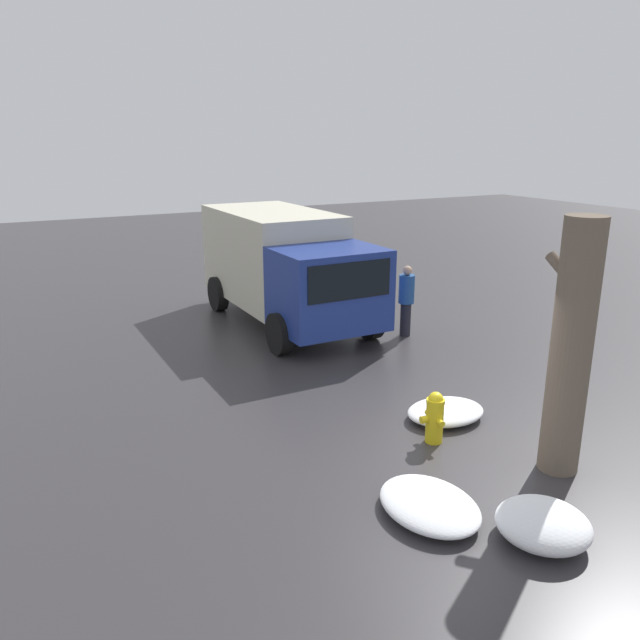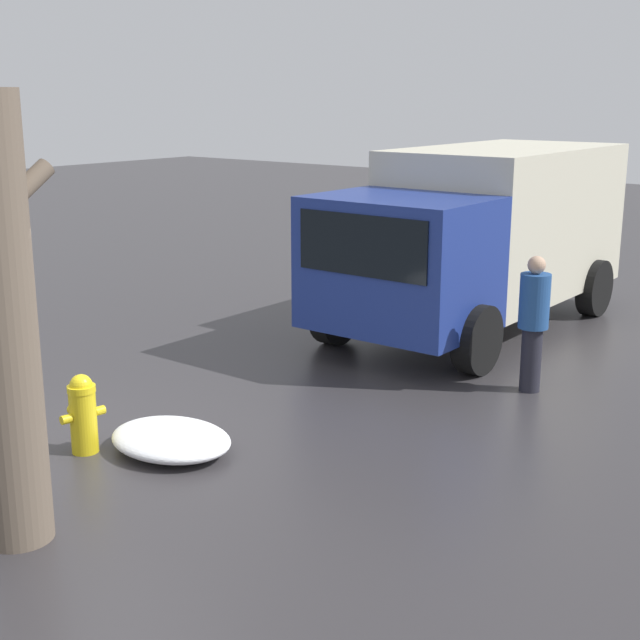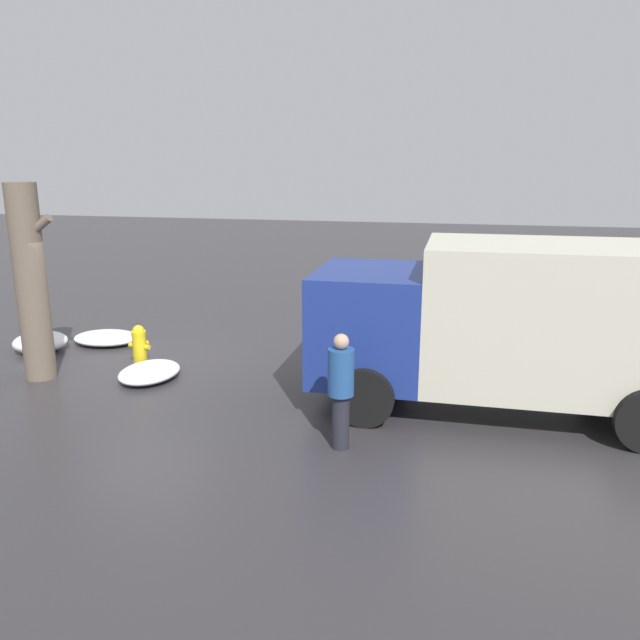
{
  "view_description": "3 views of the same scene",
  "coord_description": "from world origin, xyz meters",
  "px_view_note": "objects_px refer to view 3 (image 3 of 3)",
  "views": [
    {
      "loc": [
        -6.74,
        5.52,
        4.48
      ],
      "look_at": [
        3.58,
        0.06,
        0.99
      ],
      "focal_mm": 35.0,
      "sensor_mm": 36.0,
      "label": 1
    },
    {
      "loc": [
        -5.05,
        -6.97,
        3.48
      ],
      "look_at": [
        2.93,
        -0.67,
        0.87
      ],
      "focal_mm": 50.0,
      "sensor_mm": 36.0,
      "label": 2
    },
    {
      "loc": [
        5.99,
        -10.47,
        3.87
      ],
      "look_at": [
        3.78,
        -0.85,
        1.34
      ],
      "focal_mm": 35.0,
      "sensor_mm": 36.0,
      "label": 3
    }
  ],
  "objects_px": {
    "fire_hydrant": "(139,345)",
    "pedestrian": "(341,387)",
    "delivery_truck": "(512,320)",
    "tree_trunk": "(31,283)"
  },
  "relations": [
    {
      "from": "fire_hydrant",
      "to": "pedestrian",
      "type": "relative_size",
      "value": 0.49
    },
    {
      "from": "delivery_truck",
      "to": "pedestrian",
      "type": "relative_size",
      "value": 3.61
    },
    {
      "from": "tree_trunk",
      "to": "pedestrian",
      "type": "bearing_deg",
      "value": -15.24
    },
    {
      "from": "fire_hydrant",
      "to": "pedestrian",
      "type": "xyz_separation_m",
      "value": [
        4.49,
        -2.66,
        0.48
      ]
    },
    {
      "from": "tree_trunk",
      "to": "pedestrian",
      "type": "height_order",
      "value": "tree_trunk"
    },
    {
      "from": "fire_hydrant",
      "to": "pedestrian",
      "type": "height_order",
      "value": "pedestrian"
    },
    {
      "from": "delivery_truck",
      "to": "pedestrian",
      "type": "xyz_separation_m",
      "value": [
        -2.32,
        -1.97,
        -0.57
      ]
    },
    {
      "from": "fire_hydrant",
      "to": "delivery_truck",
      "type": "xyz_separation_m",
      "value": [
        6.81,
        -0.69,
        1.05
      ]
    },
    {
      "from": "delivery_truck",
      "to": "pedestrian",
      "type": "height_order",
      "value": "delivery_truck"
    },
    {
      "from": "tree_trunk",
      "to": "fire_hydrant",
      "type": "bearing_deg",
      "value": 36.03
    }
  ]
}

